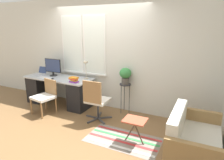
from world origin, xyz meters
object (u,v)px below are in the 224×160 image
(monitor, at_px, (53,67))
(office_chair_swivel, at_px, (96,100))
(book_stack, at_px, (74,80))
(potted_plant, at_px, (125,75))
(laptop, at_px, (41,73))
(couch_loveseat, at_px, (192,143))
(mouse, at_px, (52,79))
(desk_chair_wooden, at_px, (45,95))
(desk_lamp, at_px, (86,65))
(keyboard, at_px, (45,78))
(plant_stand, at_px, (125,88))
(folding_stool, at_px, (135,122))

(monitor, xyz_separation_m, office_chair_swivel, (1.61, -0.49, -0.49))
(book_stack, relative_size, potted_plant, 0.62)
(laptop, xyz_separation_m, couch_loveseat, (4.01, -0.93, -0.51))
(mouse, height_order, office_chair_swivel, office_chair_swivel)
(desk_chair_wooden, bearing_deg, potted_plant, 36.54)
(desk_lamp, height_order, office_chair_swivel, desk_lamp)
(keyboard, bearing_deg, couch_loveseat, -10.89)
(keyboard, relative_size, mouse, 5.15)
(mouse, xyz_separation_m, potted_plant, (1.76, 0.49, 0.19))
(desk_lamp, bearing_deg, couch_loveseat, -22.65)
(mouse, relative_size, plant_stand, 0.10)
(laptop, distance_m, potted_plant, 2.42)
(desk_lamp, bearing_deg, book_stack, -100.50)
(desk_lamp, relative_size, potted_plant, 1.20)
(desk_chair_wooden, bearing_deg, keyboard, 141.26)
(laptop, height_order, desk_chair_wooden, laptop)
(book_stack, bearing_deg, plant_stand, 22.68)
(laptop, height_order, desk_lamp, desk_lamp)
(laptop, bearing_deg, desk_lamp, 7.15)
(laptop, height_order, folding_stool, laptop)
(desk_lamp, xyz_separation_m, office_chair_swivel, (0.64, -0.61, -0.59))
(monitor, distance_m, folding_stool, 2.88)
(monitor, xyz_separation_m, plant_stand, (2.00, 0.18, -0.35))
(office_chair_swivel, bearing_deg, book_stack, -16.21)
(book_stack, distance_m, potted_plant, 1.22)
(laptop, distance_m, couch_loveseat, 4.14)
(plant_stand, relative_size, potted_plant, 1.85)
(laptop, distance_m, folding_stool, 3.21)
(mouse, distance_m, book_stack, 0.65)
(desk_lamp, xyz_separation_m, plant_stand, (1.04, 0.06, -0.46))
(mouse, bearing_deg, desk_chair_wooden, -78.64)
(potted_plant, bearing_deg, couch_loveseat, -35.91)
(mouse, height_order, book_stack, book_stack)
(keyboard, distance_m, desk_chair_wooden, 0.60)
(mouse, bearing_deg, folding_stool, -14.77)
(keyboard, height_order, desk_lamp, desk_lamp)
(monitor, height_order, potted_plant, monitor)
(laptop, bearing_deg, couch_loveseat, -13.10)
(mouse, bearing_deg, desk_lamp, 30.85)
(keyboard, relative_size, plant_stand, 0.53)
(monitor, height_order, plant_stand, monitor)
(laptop, relative_size, plant_stand, 0.41)
(desk_chair_wooden, distance_m, folding_stool, 2.36)
(potted_plant, bearing_deg, office_chair_swivel, -120.73)
(monitor, bearing_deg, folding_stool, -19.63)
(keyboard, height_order, desk_chair_wooden, desk_chair_wooden)
(book_stack, distance_m, desk_chair_wooden, 0.78)
(mouse, bearing_deg, plant_stand, 15.47)
(office_chair_swivel, bearing_deg, desk_lamp, -44.08)
(monitor, xyz_separation_m, potted_plant, (2.00, 0.18, -0.03))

